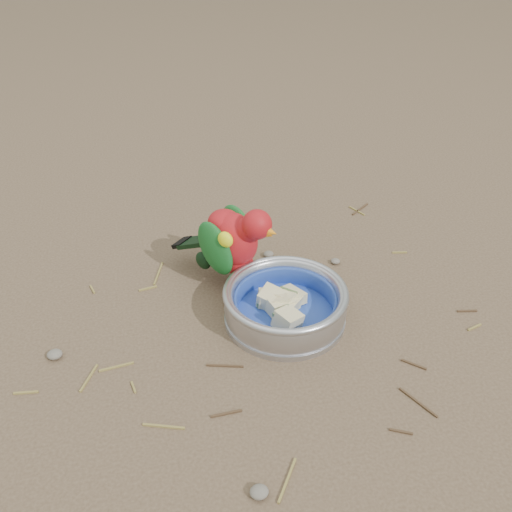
{
  "coord_description": "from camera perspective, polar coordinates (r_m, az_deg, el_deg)",
  "views": [
    {
      "loc": [
        -0.12,
        -0.63,
        0.61
      ],
      "look_at": [
        0.05,
        0.14,
        0.08
      ],
      "focal_mm": 40.0,
      "sensor_mm": 36.0,
      "label": 1
    }
  ],
  "objects": [
    {
      "name": "ground",
      "position": [
        0.89,
        -1.45,
        -9.84
      ],
      "size": [
        60.0,
        60.0,
        0.0
      ],
      "primitive_type": "plane",
      "color": "brown"
    },
    {
      "name": "bowl_wall",
      "position": [
        0.93,
        2.95,
        -4.57
      ],
      "size": [
        0.2,
        0.2,
        0.04
      ],
      "primitive_type": null,
      "color": "#B2B2BA",
      "rests_on": "food_bowl"
    },
    {
      "name": "fruit_wedges",
      "position": [
        0.93,
        2.93,
        -4.9
      ],
      "size": [
        0.12,
        0.12,
        0.03
      ],
      "primitive_type": null,
      "color": "beige",
      "rests_on": "food_bowl"
    },
    {
      "name": "ground_debris",
      "position": [
        0.89,
        -4.47,
        -9.4
      ],
      "size": [
        0.9,
        0.8,
        0.01
      ],
      "primitive_type": null,
      "color": "olive",
      "rests_on": "ground"
    },
    {
      "name": "food_bowl",
      "position": [
        0.94,
        2.89,
        -5.99
      ],
      "size": [
        0.2,
        0.2,
        0.02
      ],
      "primitive_type": "cylinder",
      "color": "#B2B2BA",
      "rests_on": "ground"
    },
    {
      "name": "lory_parrot",
      "position": [
        0.98,
        -2.26,
        0.94
      ],
      "size": [
        0.2,
        0.2,
        0.16
      ],
      "primitive_type": null,
      "rotation": [
        0.0,
        0.0,
        -2.37
      ],
      "color": "#AE1419",
      "rests_on": "ground"
    }
  ]
}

